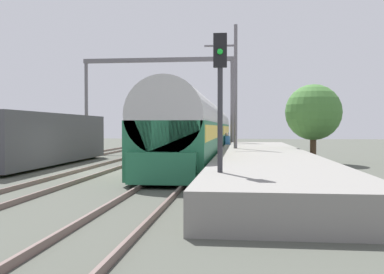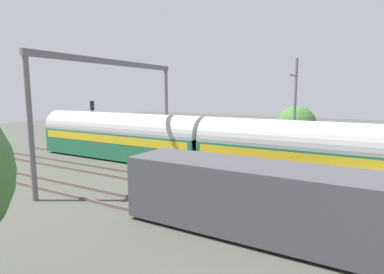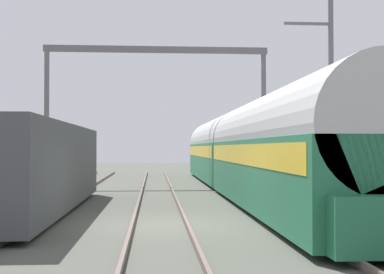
{
  "view_description": "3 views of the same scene",
  "coord_description": "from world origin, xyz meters",
  "px_view_note": "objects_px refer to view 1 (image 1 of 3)",
  "views": [
    {
      "loc": [
        6.83,
        -20.21,
        2.12
      ],
      "look_at": [
        4.14,
        4.05,
        1.57
      ],
      "focal_mm": 41.04,
      "sensor_mm": 36.0,
      "label": 1
    },
    {
      "loc": [
        -15.77,
        0.49,
        5.67
      ],
      "look_at": [
        1.76,
        10.58,
        2.79
      ],
      "focal_mm": 29.13,
      "sensor_mm": 36.0,
      "label": 2
    },
    {
      "loc": [
        -0.15,
        -14.64,
        2.1
      ],
      "look_at": [
        2.07,
        16.5,
        2.73
      ],
      "focal_mm": 50.0,
      "sensor_mm": 36.0,
      "label": 3
    }
  ],
  "objects_px": {
    "freight_car": "(43,139)",
    "person_crossing": "(227,143)",
    "railway_signal_near": "(220,95)",
    "railway_signal_far": "(233,117)",
    "passenger_train": "(203,129)",
    "catenary_gantry": "(158,85)"
  },
  "relations": [
    {
      "from": "freight_car",
      "to": "person_crossing",
      "type": "relative_size",
      "value": 7.51
    },
    {
      "from": "railway_signal_near",
      "to": "railway_signal_far",
      "type": "distance_m",
      "value": 32.86
    },
    {
      "from": "railway_signal_far",
      "to": "passenger_train",
      "type": "bearing_deg",
      "value": -98.07
    },
    {
      "from": "railway_signal_near",
      "to": "person_crossing",
      "type": "bearing_deg",
      "value": 91.26
    },
    {
      "from": "freight_car",
      "to": "catenary_gantry",
      "type": "xyz_separation_m",
      "value": [
        4.14,
        12.44,
        4.17
      ]
    },
    {
      "from": "person_crossing",
      "to": "catenary_gantry",
      "type": "height_order",
      "value": "catenary_gantry"
    },
    {
      "from": "railway_signal_near",
      "to": "railway_signal_far",
      "type": "bearing_deg",
      "value": 90.4
    },
    {
      "from": "freight_car",
      "to": "railway_signal_far",
      "type": "height_order",
      "value": "railway_signal_far"
    },
    {
      "from": "railway_signal_far",
      "to": "catenary_gantry",
      "type": "height_order",
      "value": "catenary_gantry"
    },
    {
      "from": "freight_car",
      "to": "railway_signal_far",
      "type": "distance_m",
      "value": 23.63
    },
    {
      "from": "railway_signal_far",
      "to": "catenary_gantry",
      "type": "relative_size",
      "value": 0.38
    },
    {
      "from": "freight_car",
      "to": "railway_signal_far",
      "type": "xyz_separation_m",
      "value": [
        10.19,
        21.26,
        1.66
      ]
    },
    {
      "from": "passenger_train",
      "to": "person_crossing",
      "type": "bearing_deg",
      "value": -2.83
    },
    {
      "from": "passenger_train",
      "to": "catenary_gantry",
      "type": "xyz_separation_m",
      "value": [
        -4.14,
        4.7,
        3.67
      ]
    },
    {
      "from": "passenger_train",
      "to": "railway_signal_far",
      "type": "bearing_deg",
      "value": 81.93
    },
    {
      "from": "passenger_train",
      "to": "freight_car",
      "type": "bearing_deg",
      "value": -136.93
    },
    {
      "from": "freight_car",
      "to": "railway_signal_near",
      "type": "distance_m",
      "value": 15.67
    },
    {
      "from": "person_crossing",
      "to": "catenary_gantry",
      "type": "bearing_deg",
      "value": -77.88
    },
    {
      "from": "railway_signal_far",
      "to": "catenary_gantry",
      "type": "bearing_deg",
      "value": -124.47
    },
    {
      "from": "freight_car",
      "to": "catenary_gantry",
      "type": "distance_m",
      "value": 13.76
    },
    {
      "from": "passenger_train",
      "to": "railway_signal_near",
      "type": "bearing_deg",
      "value": -83.67
    },
    {
      "from": "person_crossing",
      "to": "railway_signal_near",
      "type": "distance_m",
      "value": 19.36
    }
  ]
}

